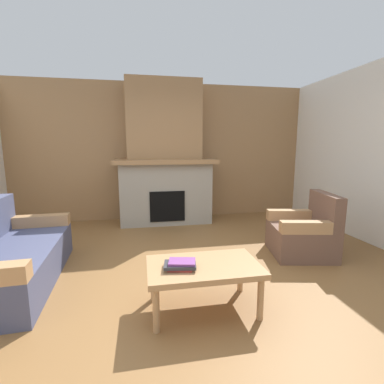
# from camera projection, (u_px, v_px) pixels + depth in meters

# --- Properties ---
(ground) EXTENTS (9.00, 9.00, 0.00)m
(ground) POSITION_uv_depth(u_px,v_px,m) (188.00, 286.00, 2.89)
(ground) COLOR brown
(wall_back_wood_panel) EXTENTS (6.00, 0.12, 2.70)m
(wall_back_wood_panel) POSITION_uv_depth(u_px,v_px,m) (163.00, 152.00, 5.58)
(wall_back_wood_panel) COLOR #997047
(wall_back_wood_panel) RESTS_ON ground
(fireplace) EXTENTS (1.90, 0.82, 2.70)m
(fireplace) POSITION_uv_depth(u_px,v_px,m) (165.00, 162.00, 5.24)
(fireplace) COLOR gray
(fireplace) RESTS_ON ground
(couch) EXTENTS (0.94, 1.84, 0.85)m
(couch) POSITION_uv_depth(u_px,v_px,m) (7.00, 259.00, 2.90)
(couch) COLOR #474C6B
(couch) RESTS_ON ground
(armchair) EXTENTS (0.89, 0.89, 0.85)m
(armchair) POSITION_uv_depth(u_px,v_px,m) (304.00, 233.00, 3.72)
(armchair) COLOR brown
(armchair) RESTS_ON ground
(coffee_table) EXTENTS (1.00, 0.60, 0.43)m
(coffee_table) POSITION_uv_depth(u_px,v_px,m) (204.00, 270.00, 2.43)
(coffee_table) COLOR tan
(coffee_table) RESTS_ON ground
(book_stack_near_edge) EXTENTS (0.29, 0.22, 0.07)m
(book_stack_near_edge) POSITION_uv_depth(u_px,v_px,m) (181.00, 265.00, 2.34)
(book_stack_near_edge) COLOR #B23833
(book_stack_near_edge) RESTS_ON coffee_table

